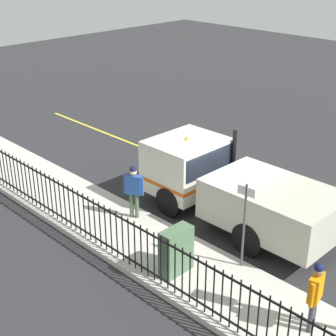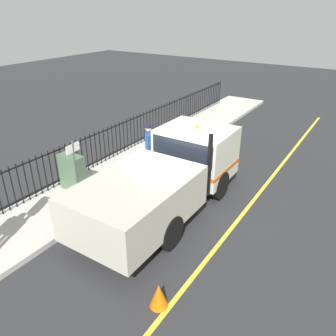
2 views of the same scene
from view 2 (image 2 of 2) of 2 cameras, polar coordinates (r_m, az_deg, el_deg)
The scene contains 9 objects.
ground_plane at distance 11.05m, azimuth 1.96°, elevation -6.15°, with size 61.04×61.04×0.00m, color #2B2B2D.
sidewalk_slab at distance 12.64m, azimuth -10.02°, elevation -1.75°, with size 2.49×27.74×0.16m, color beige.
lane_marking at distance 10.36m, azimuth 11.44°, elevation -9.15°, with size 0.12×24.97×0.01m, color yellow.
work_truck at distance 10.37m, azimuth 0.59°, elevation -0.69°, with size 2.44×6.43×2.51m.
worker_standing at distance 12.82m, azimuth -3.32°, elevation 4.60°, with size 0.43×0.56×1.72m.
iron_fence at distance 12.97m, azimuth -13.64°, elevation 2.50°, with size 0.04×23.62×1.40m.
utility_cabinet at distance 11.76m, azimuth -15.93°, elevation -0.73°, with size 0.89×0.42×1.25m, color #4C6B4C.
traffic_cone at distance 7.65m, azimuth -1.57°, elevation -20.86°, with size 0.41×0.41×0.58m, color orange.
street_sign at distance 9.82m, azimuth -15.42°, elevation -0.51°, with size 0.08×0.50×2.39m.
Camera 2 is at (-4.75, 8.07, 5.87)m, focal length 35.82 mm.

